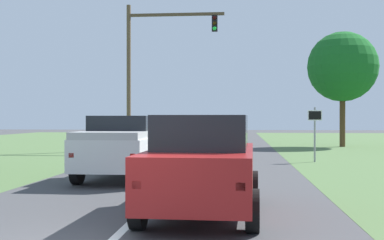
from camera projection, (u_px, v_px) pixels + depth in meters
ground_plane at (187, 168)px, 18.92m from camera, size 120.00×120.00×0.00m
lane_centre_stripe at (115, 237)px, 7.97m from camera, size 0.16×42.31×0.01m
red_suv_near at (203, 162)px, 9.89m from camera, size 2.24×4.64×1.93m
pickup_truck_lead at (125, 146)px, 15.73m from camera, size 2.33×5.37×1.94m
traffic_light at (151, 57)px, 29.16m from camera, size 5.64×0.40×8.39m
keep_moving_sign at (315, 127)px, 21.54m from camera, size 0.60×0.09×2.33m
oak_tree_right at (343, 67)px, 32.90m from camera, size 4.53×4.53×7.46m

